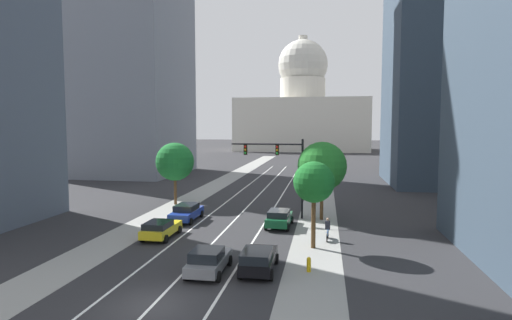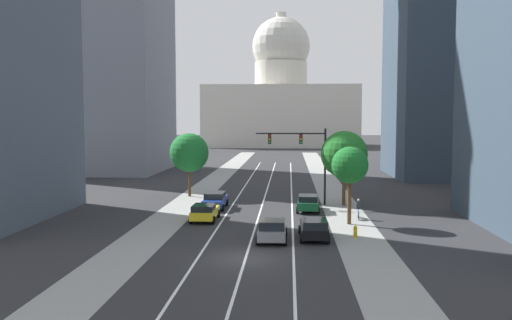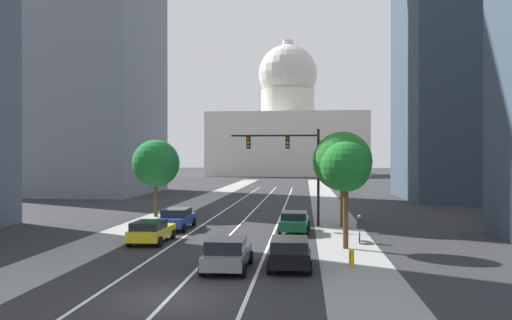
{
  "view_description": "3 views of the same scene",
  "coord_description": "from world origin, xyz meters",
  "px_view_note": "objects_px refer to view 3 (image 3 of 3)",
  "views": [
    {
      "loc": [
        8.19,
        -18.47,
        8.74
      ],
      "look_at": [
        1.69,
        20.52,
        5.48
      ],
      "focal_mm": 29.18,
      "sensor_mm": 36.0,
      "label": 1
    },
    {
      "loc": [
        2.61,
        -31.34,
        8.48
      ],
      "look_at": [
        -1.13,
        28.09,
        3.78
      ],
      "focal_mm": 37.15,
      "sensor_mm": 36.0,
      "label": 2
    },
    {
      "loc": [
        5.08,
        -18.36,
        5.29
      ],
      "look_at": [
        1.45,
        18.68,
        5.11
      ],
      "focal_mm": 35.07,
      "sensor_mm": 36.0,
      "label": 3
    }
  ],
  "objects_px": {
    "fire_hydrant": "(352,258)",
    "street_tree_near_left": "(156,163)",
    "car_gray": "(227,254)",
    "car_yellow": "(151,231)",
    "car_blue": "(177,218)",
    "street_tree_near_right": "(342,161)",
    "capitol_building": "(288,129)",
    "car_green": "(295,222)",
    "traffic_signal_mast": "(292,157)",
    "cyclist": "(359,229)",
    "street_tree_far_right": "(346,167)",
    "car_black": "(290,252)"
  },
  "relations": [
    {
      "from": "cyclist",
      "to": "street_tree_near_left",
      "type": "bearing_deg",
      "value": 59.13
    },
    {
      "from": "car_blue",
      "to": "car_gray",
      "type": "height_order",
      "value": "car_gray"
    },
    {
      "from": "street_tree_near_right",
      "to": "capitol_building",
      "type": "bearing_deg",
      "value": 94.08
    },
    {
      "from": "cyclist",
      "to": "car_gray",
      "type": "bearing_deg",
      "value": 145.04
    },
    {
      "from": "street_tree_near_right",
      "to": "street_tree_far_right",
      "type": "bearing_deg",
      "value": -93.08
    },
    {
      "from": "street_tree_near_left",
      "to": "car_black",
      "type": "bearing_deg",
      "value": -57.61
    },
    {
      "from": "fire_hydrant",
      "to": "car_green",
      "type": "bearing_deg",
      "value": 105.35
    },
    {
      "from": "car_green",
      "to": "street_tree_near_right",
      "type": "relative_size",
      "value": 0.59
    },
    {
      "from": "capitol_building",
      "to": "car_blue",
      "type": "distance_m",
      "value": 114.69
    },
    {
      "from": "car_gray",
      "to": "cyclist",
      "type": "bearing_deg",
      "value": -39.82
    },
    {
      "from": "car_black",
      "to": "cyclist",
      "type": "distance_m",
      "value": 8.83
    },
    {
      "from": "capitol_building",
      "to": "traffic_signal_mast",
      "type": "relative_size",
      "value": 6.07
    },
    {
      "from": "car_blue",
      "to": "street_tree_near_right",
      "type": "distance_m",
      "value": 13.22
    },
    {
      "from": "street_tree_near_left",
      "to": "traffic_signal_mast",
      "type": "bearing_deg",
      "value": -21.09
    },
    {
      "from": "car_blue",
      "to": "car_yellow",
      "type": "xyz_separation_m",
      "value": [
        -0.0,
        -6.14,
        -0.04
      ]
    },
    {
      "from": "car_green",
      "to": "car_black",
      "type": "bearing_deg",
      "value": -177.7
    },
    {
      "from": "car_gray",
      "to": "traffic_signal_mast",
      "type": "bearing_deg",
      "value": -9.7
    },
    {
      "from": "fire_hydrant",
      "to": "street_tree_near_left",
      "type": "distance_m",
      "value": 25.02
    },
    {
      "from": "capitol_building",
      "to": "car_green",
      "type": "relative_size",
      "value": 10.66
    },
    {
      "from": "cyclist",
      "to": "street_tree_far_right",
      "type": "bearing_deg",
      "value": 160.04
    },
    {
      "from": "car_yellow",
      "to": "car_green",
      "type": "bearing_deg",
      "value": -59.2
    },
    {
      "from": "car_green",
      "to": "street_tree_near_left",
      "type": "bearing_deg",
      "value": 58.54
    },
    {
      "from": "street_tree_near_right",
      "to": "street_tree_near_left",
      "type": "distance_m",
      "value": 16.86
    },
    {
      "from": "car_black",
      "to": "car_green",
      "type": "bearing_deg",
      "value": -0.78
    },
    {
      "from": "capitol_building",
      "to": "car_blue",
      "type": "xyz_separation_m",
      "value": [
        -4.36,
        -113.88,
        -12.94
      ]
    },
    {
      "from": "car_blue",
      "to": "car_gray",
      "type": "xyz_separation_m",
      "value": [
        5.82,
        -13.02,
        -0.02
      ]
    },
    {
      "from": "fire_hydrant",
      "to": "street_tree_near_right",
      "type": "bearing_deg",
      "value": 87.52
    },
    {
      "from": "capitol_building",
      "to": "car_green",
      "type": "bearing_deg",
      "value": -87.83
    },
    {
      "from": "car_gray",
      "to": "car_green",
      "type": "relative_size",
      "value": 0.99
    },
    {
      "from": "car_yellow",
      "to": "street_tree_near_right",
      "type": "xyz_separation_m",
      "value": [
        12.31,
        8.55,
        4.24
      ]
    },
    {
      "from": "capitol_building",
      "to": "car_blue",
      "type": "relative_size",
      "value": 9.5
    },
    {
      "from": "car_gray",
      "to": "cyclist",
      "type": "xyz_separation_m",
      "value": [
        7.02,
        8.43,
        0.07
      ]
    },
    {
      "from": "car_gray",
      "to": "car_green",
      "type": "bearing_deg",
      "value": -13.65
    },
    {
      "from": "car_yellow",
      "to": "car_gray",
      "type": "bearing_deg",
      "value": -139.45
    },
    {
      "from": "capitol_building",
      "to": "fire_hydrant",
      "type": "distance_m",
      "value": 126.6
    },
    {
      "from": "car_green",
      "to": "cyclist",
      "type": "relative_size",
      "value": 2.48
    },
    {
      "from": "car_black",
      "to": "traffic_signal_mast",
      "type": "distance_m",
      "value": 15.7
    },
    {
      "from": "car_gray",
      "to": "car_yellow",
      "type": "bearing_deg",
      "value": 40.15
    },
    {
      "from": "fire_hydrant",
      "to": "street_tree_near_left",
      "type": "bearing_deg",
      "value": 128.96
    },
    {
      "from": "fire_hydrant",
      "to": "street_tree_far_right",
      "type": "xyz_separation_m",
      "value": [
        0.12,
        4.99,
        4.26
      ]
    },
    {
      "from": "street_tree_far_right",
      "to": "car_gray",
      "type": "bearing_deg",
      "value": -133.98
    },
    {
      "from": "fire_hydrant",
      "to": "car_blue",
      "type": "bearing_deg",
      "value": 134.7
    },
    {
      "from": "cyclist",
      "to": "fire_hydrant",
      "type": "bearing_deg",
      "value": 175.78
    },
    {
      "from": "car_gray",
      "to": "cyclist",
      "type": "relative_size",
      "value": 2.45
    },
    {
      "from": "capitol_building",
      "to": "car_gray",
      "type": "xyz_separation_m",
      "value": [
        1.45,
        -126.9,
        -12.96
      ]
    },
    {
      "from": "street_tree_near_left",
      "to": "street_tree_far_right",
      "type": "bearing_deg",
      "value": -42.22
    },
    {
      "from": "capitol_building",
      "to": "street_tree_near_left",
      "type": "xyz_separation_m",
      "value": [
        -8.18,
        -106.52,
        -8.97
      ]
    },
    {
      "from": "traffic_signal_mast",
      "to": "street_tree_near_left",
      "type": "xyz_separation_m",
      "value": [
        -12.29,
        4.74,
        -0.55
      ]
    },
    {
      "from": "street_tree_near_right",
      "to": "street_tree_near_left",
      "type": "relative_size",
      "value": 1.06
    },
    {
      "from": "fire_hydrant",
      "to": "street_tree_far_right",
      "type": "relative_size",
      "value": 0.15
    }
  ]
}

